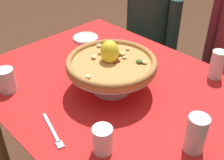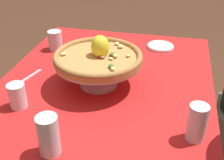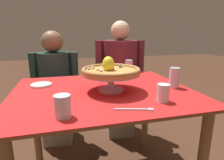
{
  "view_description": "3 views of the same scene",
  "coord_description": "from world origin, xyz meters",
  "px_view_note": "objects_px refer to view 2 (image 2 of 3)",
  "views": [
    {
      "loc": [
        0.76,
        -0.72,
        1.47
      ],
      "look_at": [
        0.08,
        -0.06,
        0.82
      ],
      "focal_mm": 44.97,
      "sensor_mm": 36.0,
      "label": 1
    },
    {
      "loc": [
        1.12,
        0.28,
        1.43
      ],
      "look_at": [
        0.04,
        0.03,
        0.77
      ],
      "focal_mm": 47.3,
      "sensor_mm": 36.0,
      "label": 2
    },
    {
      "loc": [
        -0.24,
        -1.17,
        1.12
      ],
      "look_at": [
        0.06,
        -0.01,
        0.81
      ],
      "focal_mm": 30.08,
      "sensor_mm": 36.0,
      "label": 3
    }
  ],
  "objects_px": {
    "water_glass_front_right": "(18,97)",
    "water_glass_front_left": "(55,42)",
    "pizza_stand": "(98,67)",
    "side_plate": "(160,46)",
    "dinner_fork": "(24,80)",
    "water_glass_back_right": "(197,125)",
    "pizza": "(98,56)",
    "water_glass_side_right": "(49,138)"
  },
  "relations": [
    {
      "from": "water_glass_front_right",
      "to": "water_glass_front_left",
      "type": "height_order",
      "value": "water_glass_front_left"
    },
    {
      "from": "pizza_stand",
      "to": "side_plate",
      "type": "distance_m",
      "value": 0.52
    },
    {
      "from": "side_plate",
      "to": "dinner_fork",
      "type": "bearing_deg",
      "value": -48.75
    },
    {
      "from": "pizza_stand",
      "to": "water_glass_back_right",
      "type": "bearing_deg",
      "value": 56.68
    },
    {
      "from": "pizza",
      "to": "side_plate",
      "type": "relative_size",
      "value": 2.56
    },
    {
      "from": "water_glass_back_right",
      "to": "side_plate",
      "type": "relative_size",
      "value": 0.91
    },
    {
      "from": "pizza_stand",
      "to": "dinner_fork",
      "type": "xyz_separation_m",
      "value": [
        0.04,
        -0.34,
        -0.08
      ]
    },
    {
      "from": "water_glass_front_left",
      "to": "dinner_fork",
      "type": "xyz_separation_m",
      "value": [
        0.35,
        -0.01,
        -0.04
      ]
    },
    {
      "from": "water_glass_back_right",
      "to": "side_plate",
      "type": "xyz_separation_m",
      "value": [
        -0.72,
        -0.17,
        -0.05
      ]
    },
    {
      "from": "pizza_stand",
      "to": "water_glass_side_right",
      "type": "relative_size",
      "value": 2.68
    },
    {
      "from": "pizza_stand",
      "to": "water_glass_side_right",
      "type": "bearing_deg",
      "value": -5.6
    },
    {
      "from": "water_glass_side_right",
      "to": "water_glass_back_right",
      "type": "bearing_deg",
      "value": 110.53
    },
    {
      "from": "water_glass_front_right",
      "to": "water_glass_side_right",
      "type": "bearing_deg",
      "value": 46.8
    },
    {
      "from": "pizza_stand",
      "to": "dinner_fork",
      "type": "bearing_deg",
      "value": -82.52
    },
    {
      "from": "water_glass_side_right",
      "to": "side_plate",
      "type": "distance_m",
      "value": 0.94
    },
    {
      "from": "pizza_stand",
      "to": "water_glass_side_right",
      "type": "xyz_separation_m",
      "value": [
        0.44,
        -0.04,
        -0.03
      ]
    },
    {
      "from": "pizza",
      "to": "water_glass_back_right",
      "type": "xyz_separation_m",
      "value": [
        0.27,
        0.41,
        -0.08
      ]
    },
    {
      "from": "pizza_stand",
      "to": "water_glass_back_right",
      "type": "height_order",
      "value": "water_glass_back_right"
    },
    {
      "from": "pizza",
      "to": "side_plate",
      "type": "distance_m",
      "value": 0.53
    },
    {
      "from": "pizza_stand",
      "to": "side_plate",
      "type": "bearing_deg",
      "value": 152.83
    },
    {
      "from": "water_glass_front_right",
      "to": "dinner_fork",
      "type": "bearing_deg",
      "value": -158.77
    },
    {
      "from": "water_glass_front_left",
      "to": "pizza_stand",
      "type": "bearing_deg",
      "value": 46.71
    },
    {
      "from": "pizza",
      "to": "water_glass_front_right",
      "type": "height_order",
      "value": "pizza"
    },
    {
      "from": "water_glass_front_left",
      "to": "water_glass_back_right",
      "type": "distance_m",
      "value": 0.93
    },
    {
      "from": "pizza",
      "to": "side_plate",
      "type": "bearing_deg",
      "value": 152.84
    },
    {
      "from": "water_glass_front_right",
      "to": "water_glass_back_right",
      "type": "xyz_separation_m",
      "value": [
        0.04,
        0.67,
        0.01
      ]
    },
    {
      "from": "water_glass_back_right",
      "to": "side_plate",
      "type": "distance_m",
      "value": 0.75
    },
    {
      "from": "pizza",
      "to": "water_glass_front_left",
      "type": "xyz_separation_m",
      "value": [
        -0.31,
        -0.33,
        -0.09
      ]
    },
    {
      "from": "water_glass_side_right",
      "to": "dinner_fork",
      "type": "relative_size",
      "value": 0.72
    },
    {
      "from": "pizza_stand",
      "to": "dinner_fork",
      "type": "distance_m",
      "value": 0.35
    },
    {
      "from": "pizza",
      "to": "water_glass_side_right",
      "type": "xyz_separation_m",
      "value": [
        0.44,
        -0.04,
        -0.08
      ]
    },
    {
      "from": "water_glass_side_right",
      "to": "water_glass_back_right",
      "type": "height_order",
      "value": "water_glass_side_right"
    },
    {
      "from": "water_glass_front_left",
      "to": "water_glass_front_right",
      "type": "bearing_deg",
      "value": 6.59
    },
    {
      "from": "dinner_fork",
      "to": "side_plate",
      "type": "bearing_deg",
      "value": 131.25
    },
    {
      "from": "dinner_fork",
      "to": "pizza_stand",
      "type": "bearing_deg",
      "value": 97.48
    },
    {
      "from": "pizza_stand",
      "to": "water_glass_front_right",
      "type": "bearing_deg",
      "value": -49.07
    },
    {
      "from": "water_glass_side_right",
      "to": "water_glass_back_right",
      "type": "relative_size",
      "value": 1.04
    },
    {
      "from": "water_glass_side_right",
      "to": "side_plate",
      "type": "height_order",
      "value": "water_glass_side_right"
    },
    {
      "from": "pizza_stand",
      "to": "water_glass_side_right",
      "type": "distance_m",
      "value": 0.44
    },
    {
      "from": "pizza_stand",
      "to": "side_plate",
      "type": "relative_size",
      "value": 2.55
    },
    {
      "from": "pizza_stand",
      "to": "water_glass_back_right",
      "type": "distance_m",
      "value": 0.49
    },
    {
      "from": "pizza",
      "to": "dinner_fork",
      "type": "distance_m",
      "value": 0.37
    }
  ]
}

